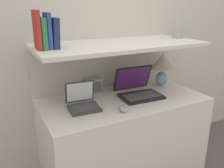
# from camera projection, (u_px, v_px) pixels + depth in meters

# --- Properties ---
(wall_back) EXTENTS (6.00, 0.05, 2.40)m
(wall_back) POSITION_uv_depth(u_px,v_px,m) (102.00, 40.00, 2.10)
(wall_back) COLOR beige
(wall_back) RESTS_ON ground_plane
(desk) EXTENTS (1.31, 0.66, 0.77)m
(desk) POSITION_uv_depth(u_px,v_px,m) (123.00, 141.00, 2.03)
(desk) COLOR silver
(desk) RESTS_ON ground_plane
(back_riser) EXTENTS (1.31, 0.04, 1.19)m
(back_riser) POSITION_uv_depth(u_px,v_px,m) (105.00, 104.00, 2.26)
(back_riser) COLOR beige
(back_riser) RESTS_ON ground_plane
(shelf) EXTENTS (1.31, 0.59, 0.03)m
(shelf) POSITION_uv_depth(u_px,v_px,m) (120.00, 45.00, 1.83)
(shelf) COLOR silver
(shelf) RESTS_ON back_riser
(table_lamp) EXTENTS (0.22, 0.22, 0.30)m
(table_lamp) POSITION_uv_depth(u_px,v_px,m) (162.00, 65.00, 2.19)
(table_lamp) COLOR #7593B2
(table_lamp) RESTS_ON desk
(laptop_large) EXTENTS (0.35, 0.32, 0.23)m
(laptop_large) POSITION_uv_depth(u_px,v_px,m) (138.00, 90.00, 1.97)
(laptop_large) COLOR black
(laptop_large) RESTS_ON desk
(laptop_small) EXTENTS (0.23, 0.23, 0.19)m
(laptop_small) POSITION_uv_depth(u_px,v_px,m) (83.00, 103.00, 1.73)
(laptop_small) COLOR #333338
(laptop_small) RESTS_ON desk
(computer_mouse) EXTENTS (0.09, 0.13, 0.03)m
(computer_mouse) POSITION_uv_depth(u_px,v_px,m) (123.00, 108.00, 1.70)
(computer_mouse) COLOR #99999E
(computer_mouse) RESTS_ON desk
(router_box) EXTENTS (0.11, 0.08, 0.13)m
(router_box) POSITION_uv_depth(u_px,v_px,m) (95.00, 86.00, 2.03)
(router_box) COLOR gray
(router_box) RESTS_ON desk
(book_red) EXTENTS (0.02, 0.16, 0.25)m
(book_red) POSITION_uv_depth(u_px,v_px,m) (37.00, 30.00, 1.52)
(book_red) COLOR #A82823
(book_red) RESTS_ON shelf
(book_green) EXTENTS (0.03, 0.16, 0.20)m
(book_green) POSITION_uv_depth(u_px,v_px,m) (42.00, 33.00, 1.54)
(book_green) COLOR #2D7042
(book_green) RESTS_ON shelf
(book_blue) EXTENTS (0.03, 0.14, 0.23)m
(book_blue) POSITION_uv_depth(u_px,v_px,m) (48.00, 31.00, 1.55)
(book_blue) COLOR #284293
(book_blue) RESTS_ON shelf
(book_navy) EXTENTS (0.05, 0.14, 0.20)m
(book_navy) POSITION_uv_depth(u_px,v_px,m) (54.00, 33.00, 1.58)
(book_navy) COLOR navy
(book_navy) RESTS_ON shelf
(shelf_gadget) EXTENTS (0.08, 0.06, 0.08)m
(shelf_gadget) POSITION_uv_depth(u_px,v_px,m) (178.00, 34.00, 2.07)
(shelf_gadget) COLOR #99999E
(shelf_gadget) RESTS_ON shelf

